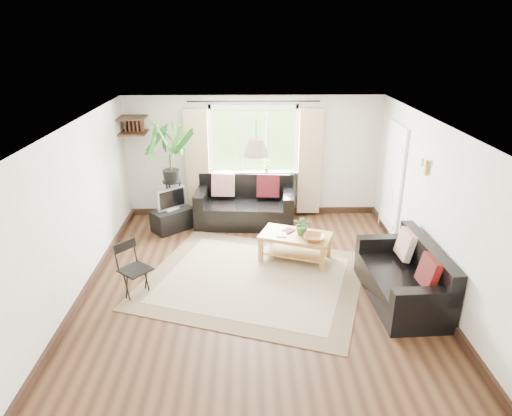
{
  "coord_description": "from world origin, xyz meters",
  "views": [
    {
      "loc": [
        -0.13,
        -5.99,
        3.6
      ],
      "look_at": [
        0.0,
        0.4,
        1.05
      ],
      "focal_mm": 32.0,
      "sensor_mm": 36.0,
      "label": 1
    }
  ],
  "objects_px": {
    "sofa_back": "(245,202)",
    "coffee_table": "(295,247)",
    "sofa_right": "(402,274)",
    "palm_stand": "(171,177)",
    "tv_stand": "(173,220)",
    "folding_chair": "(135,271)"
  },
  "relations": [
    {
      "from": "sofa_right",
      "to": "sofa_back",
      "type": "bearing_deg",
      "value": -143.96
    },
    {
      "from": "coffee_table",
      "to": "palm_stand",
      "type": "distance_m",
      "value": 2.71
    },
    {
      "from": "tv_stand",
      "to": "coffee_table",
      "type": "bearing_deg",
      "value": -70.27
    },
    {
      "from": "sofa_right",
      "to": "coffee_table",
      "type": "xyz_separation_m",
      "value": [
        -1.36,
        1.21,
        -0.17
      ]
    },
    {
      "from": "tv_stand",
      "to": "palm_stand",
      "type": "relative_size",
      "value": 0.37
    },
    {
      "from": "tv_stand",
      "to": "folding_chair",
      "type": "bearing_deg",
      "value": -134.91
    },
    {
      "from": "coffee_table",
      "to": "tv_stand",
      "type": "height_order",
      "value": "coffee_table"
    },
    {
      "from": "sofa_right",
      "to": "tv_stand",
      "type": "distance_m",
      "value": 4.33
    },
    {
      "from": "coffee_table",
      "to": "palm_stand",
      "type": "height_order",
      "value": "palm_stand"
    },
    {
      "from": "sofa_back",
      "to": "sofa_right",
      "type": "xyz_separation_m",
      "value": [
        2.19,
        -2.72,
        -0.04
      ]
    },
    {
      "from": "sofa_back",
      "to": "coffee_table",
      "type": "distance_m",
      "value": 1.74
    },
    {
      "from": "coffee_table",
      "to": "sofa_right",
      "type": "bearing_deg",
      "value": -41.63
    },
    {
      "from": "palm_stand",
      "to": "coffee_table",
      "type": "bearing_deg",
      "value": -32.58
    },
    {
      "from": "coffee_table",
      "to": "tv_stand",
      "type": "bearing_deg",
      "value": 150.24
    },
    {
      "from": "sofa_back",
      "to": "tv_stand",
      "type": "distance_m",
      "value": 1.41
    },
    {
      "from": "sofa_back",
      "to": "folding_chair",
      "type": "bearing_deg",
      "value": -117.01
    },
    {
      "from": "tv_stand",
      "to": "palm_stand",
      "type": "height_order",
      "value": "palm_stand"
    },
    {
      "from": "sofa_right",
      "to": "palm_stand",
      "type": "bearing_deg",
      "value": -129.08
    },
    {
      "from": "tv_stand",
      "to": "folding_chair",
      "type": "distance_m",
      "value": 2.3
    },
    {
      "from": "sofa_back",
      "to": "coffee_table",
      "type": "xyz_separation_m",
      "value": [
        0.83,
        -1.51,
        -0.21
      ]
    },
    {
      "from": "coffee_table",
      "to": "sofa_back",
      "type": "bearing_deg",
      "value": 118.68
    },
    {
      "from": "sofa_right",
      "to": "palm_stand",
      "type": "xyz_separation_m",
      "value": [
        -3.55,
        2.61,
        0.6
      ]
    }
  ]
}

